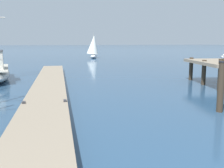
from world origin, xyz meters
The scene contains 4 objects.
floating_dock centered at (-4.18, 14.11, 0.36)m, with size 2.25×23.50×0.53m.
mooring_piling centered at (2.92, 8.48, 1.08)m, with size 0.30×0.30×2.09m.
perched_seagull centered at (2.93, 8.48, 2.24)m, with size 0.22×0.37×0.26m.
distant_sailboat centered at (1.65, 44.71, 1.93)m, with size 2.60×4.10×4.31m.
Camera 1 is at (-3.26, -1.12, 2.86)m, focal length 42.55 mm.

